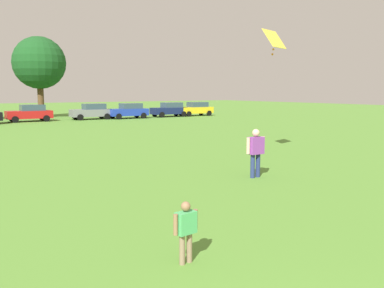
{
  "coord_description": "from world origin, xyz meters",
  "views": [
    {
      "loc": [
        -3.12,
        -1.38,
        3.04
      ],
      "look_at": [
        3.51,
        9.19,
        1.45
      ],
      "focal_mm": 39.0,
      "sensor_mm": 36.0,
      "label": 1
    }
  ],
  "objects": [
    {
      "name": "adult_bystander",
      "position": [
        6.47,
        9.7,
        1.02
      ],
      "size": [
        0.82,
        0.34,
        1.72
      ],
      "rotation": [
        0.0,
        0.0,
        0.04
      ],
      "color": "navy",
      "rests_on": "ground"
    },
    {
      "name": "parked_car_yellow_6",
      "position": [
        24.52,
        41.83,
        0.86
      ],
      "size": [
        4.3,
        2.02,
        1.68
      ],
      "rotation": [
        0.0,
        0.0,
        3.14
      ],
      "color": "yellow",
      "rests_on": "ground"
    },
    {
      "name": "parked_car_gray_3",
      "position": [
        11.55,
        42.27,
        0.86
      ],
      "size": [
        4.3,
        2.02,
        1.68
      ],
      "rotation": [
        0.0,
        0.0,
        3.14
      ],
      "color": "slate",
      "rests_on": "ground"
    },
    {
      "name": "parked_car_blue_4",
      "position": [
        15.51,
        41.54,
        0.86
      ],
      "size": [
        4.3,
        2.02,
        1.68
      ],
      "rotation": [
        0.0,
        0.0,
        3.14
      ],
      "color": "#1E38AD",
      "rests_on": "ground"
    },
    {
      "name": "parked_car_red_2",
      "position": [
        5.26,
        42.42,
        0.86
      ],
      "size": [
        4.3,
        2.02,
        1.68
      ],
      "rotation": [
        0.0,
        0.0,
        3.14
      ],
      "color": "red",
      "rests_on": "ground"
    },
    {
      "name": "parked_car_navy_5",
      "position": [
        20.94,
        41.93,
        0.86
      ],
      "size": [
        4.3,
        2.02,
        1.68
      ],
      "rotation": [
        0.0,
        0.0,
        3.14
      ],
      "color": "#141E4C",
      "rests_on": "ground"
    },
    {
      "name": "kite",
      "position": [
        10.32,
        13.02,
        5.34
      ],
      "size": [
        1.47,
        1.02,
        1.16
      ],
      "color": "yellow"
    },
    {
      "name": "child_kite_flyer",
      "position": [
        0.55,
        4.68,
        0.67
      ],
      "size": [
        0.53,
        0.26,
        1.13
      ],
      "rotation": [
        0.0,
        0.0,
        0.15
      ],
      "color": "#8C7259",
      "rests_on": "ground"
    },
    {
      "name": "tree_far_right",
      "position": [
        7.54,
        47.85,
        6.13
      ],
      "size": [
        5.83,
        5.83,
        9.08
      ],
      "color": "brown",
      "rests_on": "ground"
    }
  ]
}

